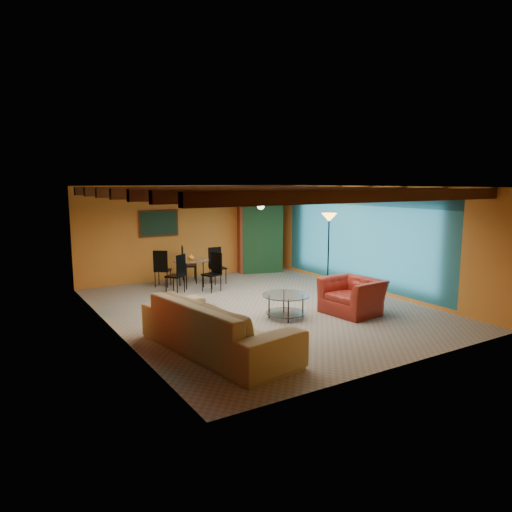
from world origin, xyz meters
TOP-DOWN VIEW (x-y plane):
  - room at (0.00, 0.11)m, footprint 6.52×8.01m
  - sofa at (-2.08, -1.96)m, footprint 1.67×3.19m
  - armchair at (1.43, -1.41)m, footprint 1.15×1.28m
  - coffee_table at (0.02, -0.96)m, footprint 1.24×1.24m
  - dining_table at (-0.46, 2.77)m, footprint 1.99×1.99m
  - armoire at (2.20, 3.70)m, footprint 1.36×0.93m
  - floor_lamp at (2.65, 0.84)m, footprint 0.44×0.44m
  - ceiling_fan at (0.00, 0.00)m, footprint 1.50×1.50m
  - painting at (-0.90, 3.96)m, footprint 1.05×0.03m
  - potted_plant at (2.20, 3.70)m, footprint 0.55×0.51m
  - vase at (-0.46, 2.77)m, footprint 0.20×0.20m

SIDE VIEW (x-z plane):
  - coffee_table at x=0.02m, z-range 0.00..0.50m
  - armchair at x=1.43m, z-range 0.00..0.76m
  - sofa at x=-2.08m, z-range 0.00..0.89m
  - dining_table at x=-0.46m, z-range 0.00..1.01m
  - floor_lamp at x=2.65m, z-range 0.00..1.99m
  - armoire at x=2.20m, z-range 0.00..2.18m
  - vase at x=-0.46m, z-range 1.01..1.19m
  - painting at x=-0.90m, z-range 1.32..1.97m
  - ceiling_fan at x=0.00m, z-range 2.14..2.58m
  - room at x=0.00m, z-range 1.01..3.72m
  - potted_plant at x=2.20m, z-range 2.18..2.68m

